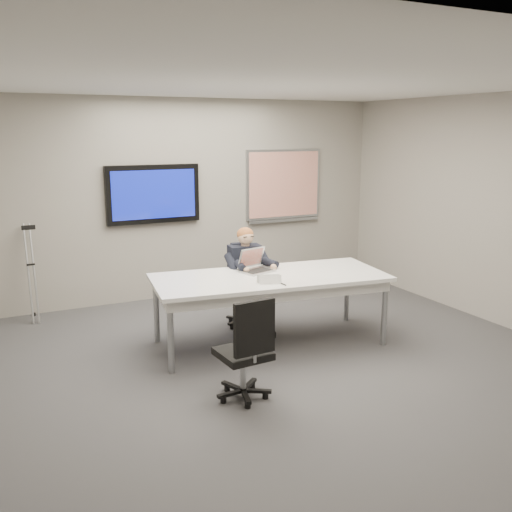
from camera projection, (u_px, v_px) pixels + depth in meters
name	position (u px, v px, depth m)	size (l,w,h in m)	color
floor	(289.00, 369.00, 5.76)	(6.00, 6.00, 0.02)	#38383A
ceiling	(292.00, 80.00, 5.15)	(6.00, 6.00, 0.02)	silver
wall_back	(187.00, 199.00, 8.09)	(6.00, 0.02, 2.80)	gray
wall_right	(512.00, 213.00, 6.74)	(0.02, 6.00, 2.80)	gray
conference_table	(270.00, 283.00, 6.30)	(2.68, 1.39, 0.79)	white
tv_display	(153.00, 194.00, 7.81)	(1.30, 0.09, 0.80)	black
whiteboard	(284.00, 186.00, 8.70)	(1.25, 0.08, 1.10)	#979A9F
office_chair_far	(244.00, 301.00, 7.02)	(0.57, 0.57, 0.93)	black
office_chair_near	(245.00, 368.00, 5.04)	(0.49, 0.49, 0.96)	black
seated_person	(251.00, 290.00, 6.78)	(0.40, 0.68, 1.23)	#1C2230
crutch	(31.00, 271.00, 7.11)	(0.18, 0.43, 1.27)	#A4A7AB
laptop	(255.00, 265.00, 6.49)	(0.41, 0.42, 0.25)	#B7B7B9
name_tent	(269.00, 279.00, 5.96)	(0.24, 0.07, 0.09)	white
pen	(282.00, 284.00, 5.93)	(0.01, 0.01, 0.14)	black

